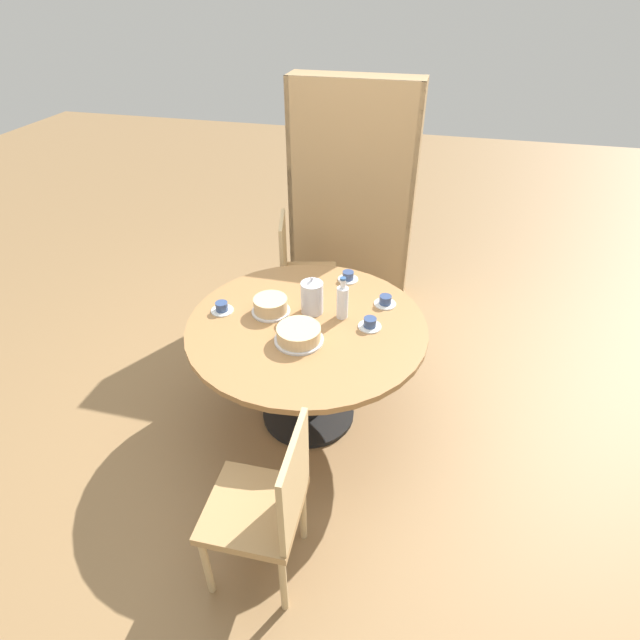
# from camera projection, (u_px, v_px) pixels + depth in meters

# --- Properties ---
(ground_plane) EXTENTS (14.00, 14.00, 0.00)m
(ground_plane) POSITION_uv_depth(u_px,v_px,m) (309.00, 413.00, 3.31)
(ground_plane) COLOR #937047
(dining_table) EXTENTS (1.39, 1.39, 0.74)m
(dining_table) POSITION_uv_depth(u_px,v_px,m) (307.00, 345.00, 2.97)
(dining_table) COLOR black
(dining_table) RESTS_ON ground_plane
(chair_a) EXTENTS (0.43, 0.43, 0.92)m
(chair_a) POSITION_uv_depth(u_px,v_px,m) (267.00, 505.00, 2.19)
(chair_a) COLOR tan
(chair_a) RESTS_ON ground_plane
(chair_b) EXTENTS (0.51, 0.51, 0.92)m
(chair_b) POSITION_uv_depth(u_px,v_px,m) (301.00, 271.00, 3.87)
(chair_b) COLOR tan
(chair_b) RESTS_ON ground_plane
(bookshelf) EXTENTS (1.01, 0.28, 1.79)m
(bookshelf) POSITION_uv_depth(u_px,v_px,m) (351.00, 200.00, 4.07)
(bookshelf) COLOR tan
(bookshelf) RESTS_ON ground_plane
(coffee_pot) EXTENTS (0.13, 0.13, 0.24)m
(coffee_pot) POSITION_uv_depth(u_px,v_px,m) (312.00, 296.00, 2.92)
(coffee_pot) COLOR silver
(coffee_pot) RESTS_ON dining_table
(water_bottle) EXTENTS (0.07, 0.07, 0.27)m
(water_bottle) POSITION_uv_depth(u_px,v_px,m) (342.00, 301.00, 2.87)
(water_bottle) COLOR silver
(water_bottle) RESTS_ON dining_table
(cake_main) EXTENTS (0.27, 0.27, 0.09)m
(cake_main) POSITION_uv_depth(u_px,v_px,m) (299.00, 334.00, 2.72)
(cake_main) COLOR silver
(cake_main) RESTS_ON dining_table
(cake_second) EXTENTS (0.23, 0.23, 0.09)m
(cake_second) POSITION_uv_depth(u_px,v_px,m) (271.00, 306.00, 2.95)
(cake_second) COLOR silver
(cake_second) RESTS_ON dining_table
(cup_a) EXTENTS (0.13, 0.13, 0.06)m
(cup_a) POSITION_uv_depth(u_px,v_px,m) (385.00, 301.00, 3.03)
(cup_a) COLOR silver
(cup_a) RESTS_ON dining_table
(cup_b) EXTENTS (0.13, 0.13, 0.06)m
(cup_b) POSITION_uv_depth(u_px,v_px,m) (370.00, 324.00, 2.84)
(cup_b) COLOR silver
(cup_b) RESTS_ON dining_table
(cup_c) EXTENTS (0.13, 0.13, 0.06)m
(cup_c) POSITION_uv_depth(u_px,v_px,m) (348.00, 277.00, 3.26)
(cup_c) COLOR silver
(cup_c) RESTS_ON dining_table
(cup_d) EXTENTS (0.13, 0.13, 0.06)m
(cup_d) POSITION_uv_depth(u_px,v_px,m) (222.00, 308.00, 2.97)
(cup_d) COLOR silver
(cup_d) RESTS_ON dining_table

